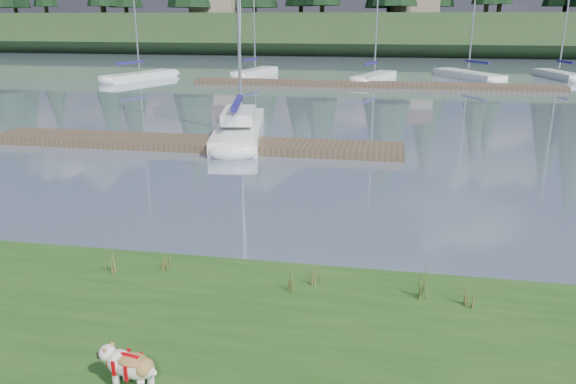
# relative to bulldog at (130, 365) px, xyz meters

# --- Properties ---
(ground) EXTENTS (200.00, 200.00, 0.00)m
(ground) POSITION_rel_bulldog_xyz_m (-0.46, 35.48, -0.66)
(ground) COLOR slate
(ground) RESTS_ON ground
(ridge) EXTENTS (200.00, 20.00, 5.00)m
(ridge) POSITION_rel_bulldog_xyz_m (-0.46, 78.48, 1.84)
(ridge) COLOR #21361A
(ridge) RESTS_ON ground
(bulldog) EXTENTS (0.84, 0.44, 0.50)m
(bulldog) POSITION_rel_bulldog_xyz_m (0.00, 0.00, 0.00)
(bulldog) COLOR silver
(bulldog) RESTS_ON bank
(sailboat_main) EXTENTS (3.39, 8.99, 12.69)m
(sailboat_main) POSITION_rel_bulldog_xyz_m (-3.28, 17.44, -0.24)
(sailboat_main) COLOR white
(sailboat_main) RESTS_ON ground
(dock_near) EXTENTS (16.00, 2.00, 0.30)m
(dock_near) POSITION_rel_bulldog_xyz_m (-4.46, 14.48, -0.51)
(dock_near) COLOR #4C3D2C
(dock_near) RESTS_ON ground
(dock_far) EXTENTS (26.00, 2.20, 0.30)m
(dock_far) POSITION_rel_bulldog_xyz_m (1.54, 35.48, -0.51)
(dock_far) COLOR #4C3D2C
(dock_far) RESTS_ON ground
(sailboat_bg_0) EXTENTS (4.11, 8.08, 11.61)m
(sailboat_bg_0) POSITION_rel_bulldog_xyz_m (-16.53, 37.38, -0.34)
(sailboat_bg_0) COLOR white
(sailboat_bg_0) RESTS_ON ground
(sailboat_bg_1) EXTENTS (2.86, 7.26, 10.73)m
(sailboat_bg_1) POSITION_rel_bulldog_xyz_m (-8.37, 41.99, -0.33)
(sailboat_bg_1) COLOR white
(sailboat_bg_1) RESTS_ON ground
(sailboat_bg_2) EXTENTS (3.62, 7.27, 10.89)m
(sailboat_bg_2) POSITION_rel_bulldog_xyz_m (1.75, 39.78, -0.33)
(sailboat_bg_2) COLOR white
(sailboat_bg_2) RESTS_ON ground
(sailboat_bg_3) EXTENTS (5.48, 8.55, 12.74)m
(sailboat_bg_3) POSITION_rel_bulldog_xyz_m (8.57, 42.89, -0.34)
(sailboat_bg_3) COLOR white
(sailboat_bg_3) RESTS_ON ground
(sailboat_bg_4) EXTENTS (2.79, 7.17, 10.48)m
(sailboat_bg_4) POSITION_rel_bulldog_xyz_m (15.94, 44.16, -0.33)
(sailboat_bg_4) COLOR white
(sailboat_bg_4) RESTS_ON ground
(weed_0) EXTENTS (0.17, 0.14, 0.54)m
(weed_0) POSITION_rel_bulldog_xyz_m (-0.84, 3.25, -0.08)
(weed_0) COLOR #475B23
(weed_0) RESTS_ON bank
(weed_1) EXTENTS (0.17, 0.14, 0.46)m
(weed_1) POSITION_rel_bulldog_xyz_m (1.56, 2.84, -0.12)
(weed_1) COLOR #475B23
(weed_1) RESTS_ON bank
(weed_2) EXTENTS (0.17, 0.14, 0.66)m
(weed_2) POSITION_rel_bulldog_xyz_m (3.59, 3.01, -0.03)
(weed_2) COLOR #475B23
(weed_2) RESTS_ON bank
(weed_3) EXTENTS (0.17, 0.14, 0.50)m
(weed_3) POSITION_rel_bulldog_xyz_m (-1.86, 2.98, -0.10)
(weed_3) COLOR #475B23
(weed_3) RESTS_ON bank
(weed_4) EXTENTS (0.17, 0.14, 0.42)m
(weed_4) POSITION_rel_bulldog_xyz_m (1.86, 3.17, -0.13)
(weed_4) COLOR #475B23
(weed_4) RESTS_ON bank
(weed_5) EXTENTS (0.17, 0.14, 0.57)m
(weed_5) POSITION_rel_bulldog_xyz_m (4.34, 2.86, -0.07)
(weed_5) COLOR #475B23
(weed_5) RESTS_ON bank
(mud_lip) EXTENTS (60.00, 0.50, 0.14)m
(mud_lip) POSITION_rel_bulldog_xyz_m (-0.46, 3.88, -0.59)
(mud_lip) COLOR #33281C
(mud_lip) RESTS_ON ground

